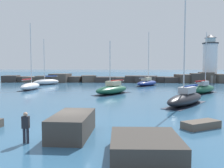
{
  "coord_description": "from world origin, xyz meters",
  "views": [
    {
      "loc": [
        3.45,
        -14.67,
        3.91
      ],
      "look_at": [
        1.62,
        21.46,
        1.37
      ],
      "focal_mm": 40.0,
      "sensor_mm": 36.0,
      "label": 1
    }
  ],
  "objects_px": {
    "lighthouse": "(210,62)",
    "person_on_rocks": "(26,126)",
    "sailboat_moored_4": "(186,98)",
    "sailboat_moored_0": "(30,86)",
    "sailboat_moored_3": "(204,89)",
    "sailboat_moored_2": "(147,83)",
    "sailboat_moored_1": "(112,89)",
    "sailboat_moored_6": "(46,82)"
  },
  "relations": [
    {
      "from": "lighthouse",
      "to": "person_on_rocks",
      "type": "relative_size",
      "value": 7.29
    },
    {
      "from": "sailboat_moored_4",
      "to": "person_on_rocks",
      "type": "xyz_separation_m",
      "value": [
        -11.22,
        -13.3,
        0.19
      ]
    },
    {
      "from": "sailboat_moored_0",
      "to": "sailboat_moored_3",
      "type": "bearing_deg",
      "value": -7.88
    },
    {
      "from": "lighthouse",
      "to": "sailboat_moored_2",
      "type": "xyz_separation_m",
      "value": [
        -16.31,
        -11.38,
        -4.35
      ]
    },
    {
      "from": "sailboat_moored_1",
      "to": "sailboat_moored_6",
      "type": "relative_size",
      "value": 0.77
    },
    {
      "from": "sailboat_moored_3",
      "to": "person_on_rocks",
      "type": "xyz_separation_m",
      "value": [
        -16.61,
        -24.85,
        0.21
      ]
    },
    {
      "from": "sailboat_moored_0",
      "to": "sailboat_moored_1",
      "type": "distance_m",
      "value": 15.05
    },
    {
      "from": "sailboat_moored_0",
      "to": "person_on_rocks",
      "type": "xyz_separation_m",
      "value": [
        10.78,
        -28.64,
        0.24
      ]
    },
    {
      "from": "sailboat_moored_4",
      "to": "lighthouse",
      "type": "bearing_deg",
      "value": 68.34
    },
    {
      "from": "sailboat_moored_1",
      "to": "person_on_rocks",
      "type": "xyz_separation_m",
      "value": [
        -3.23,
        -23.15,
        0.21
      ]
    },
    {
      "from": "sailboat_moored_6",
      "to": "person_on_rocks",
      "type": "height_order",
      "value": "sailboat_moored_6"
    },
    {
      "from": "sailboat_moored_2",
      "to": "sailboat_moored_3",
      "type": "relative_size",
      "value": 1.24
    },
    {
      "from": "sailboat_moored_0",
      "to": "sailboat_moored_1",
      "type": "height_order",
      "value": "sailboat_moored_0"
    },
    {
      "from": "sailboat_moored_1",
      "to": "sailboat_moored_4",
      "type": "relative_size",
      "value": 0.68
    },
    {
      "from": "lighthouse",
      "to": "sailboat_moored_0",
      "type": "height_order",
      "value": "lighthouse"
    },
    {
      "from": "sailboat_moored_2",
      "to": "sailboat_moored_4",
      "type": "bearing_deg",
      "value": -86.34
    },
    {
      "from": "sailboat_moored_3",
      "to": "sailboat_moored_4",
      "type": "height_order",
      "value": "sailboat_moored_4"
    },
    {
      "from": "person_on_rocks",
      "to": "sailboat_moored_6",
      "type": "bearing_deg",
      "value": 106.23
    },
    {
      "from": "sailboat_moored_1",
      "to": "person_on_rocks",
      "type": "relative_size",
      "value": 4.64
    },
    {
      "from": "lighthouse",
      "to": "sailboat_moored_3",
      "type": "bearing_deg",
      "value": -110.09
    },
    {
      "from": "sailboat_moored_1",
      "to": "sailboat_moored_3",
      "type": "height_order",
      "value": "sailboat_moored_3"
    },
    {
      "from": "sailboat_moored_0",
      "to": "sailboat_moored_3",
      "type": "xyz_separation_m",
      "value": [
        27.39,
        -3.79,
        0.03
      ]
    },
    {
      "from": "lighthouse",
      "to": "sailboat_moored_4",
      "type": "height_order",
      "value": "lighthouse"
    },
    {
      "from": "sailboat_moored_6",
      "to": "person_on_rocks",
      "type": "bearing_deg",
      "value": -73.77
    },
    {
      "from": "sailboat_moored_0",
      "to": "sailboat_moored_6",
      "type": "height_order",
      "value": "sailboat_moored_0"
    },
    {
      "from": "sailboat_moored_2",
      "to": "sailboat_moored_3",
      "type": "bearing_deg",
      "value": -63.38
    },
    {
      "from": "lighthouse",
      "to": "sailboat_moored_1",
      "type": "distance_m",
      "value": 35.59
    },
    {
      "from": "sailboat_moored_0",
      "to": "person_on_rocks",
      "type": "relative_size",
      "value": 6.93
    },
    {
      "from": "sailboat_moored_4",
      "to": "sailboat_moored_6",
      "type": "bearing_deg",
      "value": 130.35
    },
    {
      "from": "sailboat_moored_0",
      "to": "sailboat_moored_4",
      "type": "xyz_separation_m",
      "value": [
        22.0,
        -15.34,
        0.05
      ]
    },
    {
      "from": "lighthouse",
      "to": "sailboat_moored_0",
      "type": "distance_m",
      "value": 42.79
    },
    {
      "from": "person_on_rocks",
      "to": "sailboat_moored_4",
      "type": "bearing_deg",
      "value": 49.84
    },
    {
      "from": "sailboat_moored_2",
      "to": "person_on_rocks",
      "type": "height_order",
      "value": "sailboat_moored_2"
    },
    {
      "from": "sailboat_moored_1",
      "to": "sailboat_moored_2",
      "type": "distance_m",
      "value": 16.96
    },
    {
      "from": "sailboat_moored_0",
      "to": "sailboat_moored_2",
      "type": "relative_size",
      "value": 1.02
    },
    {
      "from": "sailboat_moored_6",
      "to": "sailboat_moored_2",
      "type": "bearing_deg",
      "value": -3.88
    },
    {
      "from": "lighthouse",
      "to": "person_on_rocks",
      "type": "xyz_separation_m",
      "value": [
        -25.9,
        -50.25,
        -4.1
      ]
    },
    {
      "from": "sailboat_moored_1",
      "to": "sailboat_moored_3",
      "type": "xyz_separation_m",
      "value": [
        13.37,
        1.71,
        0.0
      ]
    },
    {
      "from": "sailboat_moored_4",
      "to": "person_on_rocks",
      "type": "height_order",
      "value": "sailboat_moored_4"
    },
    {
      "from": "sailboat_moored_1",
      "to": "sailboat_moored_2",
      "type": "relative_size",
      "value": 0.68
    },
    {
      "from": "sailboat_moored_1",
      "to": "lighthouse",
      "type": "bearing_deg",
      "value": 50.1
    },
    {
      "from": "sailboat_moored_4",
      "to": "sailboat_moored_6",
      "type": "height_order",
      "value": "sailboat_moored_4"
    }
  ]
}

